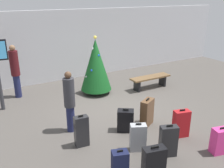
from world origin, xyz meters
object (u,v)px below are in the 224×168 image
(traveller_1, at_px, (15,70))
(suitcase_1, at_px, (120,162))
(traveller_0, at_px, (70,100))
(suitcase_6, at_px, (154,161))
(holiday_tree, at_px, (96,65))
(suitcase_0, at_px, (125,121))
(suitcase_5, at_px, (138,137))
(suitcase_8, at_px, (221,141))
(waiting_bench, at_px, (150,79))
(suitcase_2, at_px, (168,141))
(suitcase_3, at_px, (181,124))
(suitcase_4, at_px, (147,112))
(suitcase_7, at_px, (81,131))

(traveller_1, xyz_separation_m, suitcase_1, (1.10, -5.21, -0.75))
(traveller_0, bearing_deg, suitcase_1, -82.21)
(suitcase_6, bearing_deg, holiday_tree, 78.58)
(suitcase_0, distance_m, suitcase_5, 0.92)
(suitcase_8, bearing_deg, holiday_tree, 100.64)
(waiting_bench, distance_m, suitcase_5, 4.17)
(suitcase_2, relative_size, suitcase_6, 1.18)
(suitcase_5, bearing_deg, suitcase_3, -1.91)
(waiting_bench, bearing_deg, suitcase_5, -131.46)
(holiday_tree, bearing_deg, suitcase_8, -79.36)
(suitcase_1, height_order, suitcase_2, suitcase_2)
(suitcase_4, bearing_deg, suitcase_8, -69.60)
(holiday_tree, xyz_separation_m, waiting_bench, (2.04, -0.59, -0.72))
(suitcase_5, bearing_deg, traveller_1, 111.64)
(traveller_1, distance_m, suitcase_4, 4.81)
(suitcase_6, distance_m, suitcase_8, 1.82)
(suitcase_2, relative_size, suitcase_8, 1.19)
(traveller_0, relative_size, suitcase_3, 2.19)
(suitcase_3, height_order, suitcase_5, suitcase_3)
(suitcase_3, relative_size, suitcase_4, 0.96)
(suitcase_6, height_order, suitcase_7, suitcase_7)
(suitcase_2, xyz_separation_m, suitcase_4, (0.44, 1.37, 0.01))
(suitcase_0, distance_m, suitcase_3, 1.44)
(suitcase_6, bearing_deg, traveller_1, 106.70)
(suitcase_0, xyz_separation_m, suitcase_3, (1.09, -0.93, 0.06))
(waiting_bench, height_order, traveller_1, traveller_1)
(holiday_tree, bearing_deg, waiting_bench, -16.25)
(suitcase_0, relative_size, suitcase_4, 0.80)
(suitcase_5, relative_size, suitcase_8, 1.07)
(suitcase_6, xyz_separation_m, suitcase_7, (-0.88, 1.67, 0.08))
(suitcase_1, height_order, suitcase_6, suitcase_6)
(holiday_tree, relative_size, traveller_1, 1.13)
(waiting_bench, bearing_deg, traveller_1, 160.83)
(holiday_tree, xyz_separation_m, suitcase_0, (-0.50, -2.83, -0.78))
(waiting_bench, height_order, suitcase_5, suitcase_5)
(suitcase_1, relative_size, suitcase_7, 0.66)
(suitcase_1, relative_size, suitcase_8, 0.82)
(suitcase_1, height_order, suitcase_5, suitcase_5)
(suitcase_2, bearing_deg, suitcase_0, 100.42)
(traveller_0, distance_m, traveller_1, 3.24)
(holiday_tree, height_order, suitcase_2, holiday_tree)
(suitcase_1, distance_m, suitcase_8, 2.45)
(suitcase_4, relative_size, suitcase_5, 1.13)
(suitcase_3, bearing_deg, suitcase_1, -168.35)
(holiday_tree, relative_size, suitcase_2, 2.71)
(suitcase_1, xyz_separation_m, suitcase_8, (2.39, -0.54, 0.06))
(traveller_1, relative_size, suitcase_1, 3.47)
(suitcase_7, bearing_deg, suitcase_5, -37.19)
(waiting_bench, height_order, suitcase_7, suitcase_7)
(holiday_tree, height_order, suitcase_0, holiday_tree)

